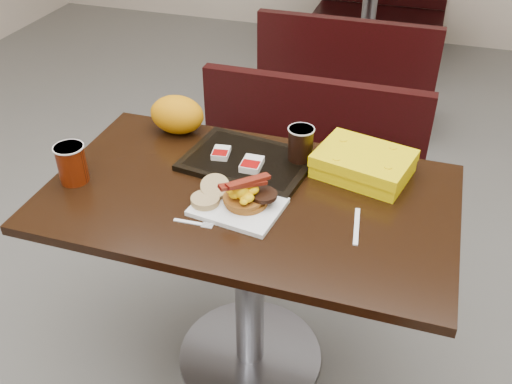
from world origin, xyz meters
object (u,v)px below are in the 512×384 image
(table_near, at_px, (250,285))
(bench_far_s, at_px, (349,69))
(knife, at_px, (357,226))
(fork, at_px, (188,222))
(clamshell, at_px, (363,164))
(bench_far_n, at_px, (380,0))
(platter, at_px, (238,207))
(hashbrown_sleeve_left, at_px, (221,153))
(tray, at_px, (248,161))
(hashbrown_sleeve_right, at_px, (252,164))
(coffee_cup_far, at_px, (301,144))
(bench_near_n, at_px, (300,177))
(table_far, at_px, (367,28))
(paper_bag, at_px, (177,115))
(coffee_cup_near, at_px, (72,164))
(pancake_stack, at_px, (246,199))

(table_near, bearing_deg, bench_far_s, 90.00)
(knife, bearing_deg, fork, -81.76)
(bench_far_s, xyz_separation_m, fork, (-0.12, -2.08, 0.39))
(clamshell, bearing_deg, bench_far_n, 109.06)
(platter, bearing_deg, hashbrown_sleeve_left, 128.91)
(fork, height_order, clamshell, clamshell)
(tray, relative_size, clamshell, 1.40)
(tray, xyz_separation_m, hashbrown_sleeve_right, (0.03, -0.04, 0.02))
(hashbrown_sleeve_left, height_order, coffee_cup_far, coffee_cup_far)
(hashbrown_sleeve_left, bearing_deg, fork, -94.07)
(table_near, height_order, clamshell, clamshell)
(bench_near_n, relative_size, hashbrown_sleeve_left, 14.27)
(bench_near_n, bearing_deg, table_far, 90.00)
(tray, distance_m, coffee_cup_far, 0.18)
(bench_far_n, distance_m, hashbrown_sleeve_right, 3.21)
(paper_bag, bearing_deg, fork, -63.31)
(table_far, relative_size, coffee_cup_far, 11.22)
(hashbrown_sleeve_left, xyz_separation_m, hashbrown_sleeve_right, (0.11, -0.04, 0.00))
(bench_far_n, distance_m, tray, 3.17)
(knife, distance_m, clamshell, 0.27)
(table_far, distance_m, hashbrown_sleeve_right, 2.52)
(table_far, bearing_deg, bench_near_n, -90.00)
(bench_far_n, xyz_separation_m, coffee_cup_near, (-0.52, -3.39, 0.45))
(table_far, distance_m, paper_bag, 2.39)
(table_near, height_order, paper_bag, paper_bag)
(coffee_cup_far, bearing_deg, knife, -49.59)
(bench_far_s, height_order, platter, platter)
(table_far, relative_size, clamshell, 4.32)
(bench_near_n, height_order, bench_far_n, same)
(bench_near_n, height_order, platter, platter)
(table_far, xyz_separation_m, tray, (-0.05, -2.44, 0.38))
(pancake_stack, relative_size, tray, 0.31)
(coffee_cup_near, bearing_deg, tray, 27.91)
(hashbrown_sleeve_left, bearing_deg, bench_near_n, 67.39)
(pancake_stack, relative_size, hashbrown_sleeve_right, 1.49)
(table_near, height_order, table_far, same)
(bench_far_n, relative_size, coffee_cup_far, 9.35)
(paper_bag, bearing_deg, bench_far_s, 77.84)
(bench_near_n, height_order, hashbrown_sleeve_right, hashbrown_sleeve_right)
(clamshell, bearing_deg, bench_near_n, 134.90)
(table_near, xyz_separation_m, bench_near_n, (0.00, 0.70, -0.02))
(bench_far_n, relative_size, coffee_cup_near, 8.37)
(bench_far_n, bearing_deg, pancake_stack, -89.77)
(hashbrown_sleeve_left, relative_size, hashbrown_sleeve_right, 0.86)
(coffee_cup_near, relative_size, tray, 0.31)
(table_near, relative_size, knife, 7.52)
(pancake_stack, height_order, tray, pancake_stack)
(bench_near_n, xyz_separation_m, pancake_stack, (0.01, -0.76, 0.42))
(bench_far_s, xyz_separation_m, coffee_cup_far, (0.10, -1.69, 0.46))
(bench_near_n, distance_m, pancake_stack, 0.87)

